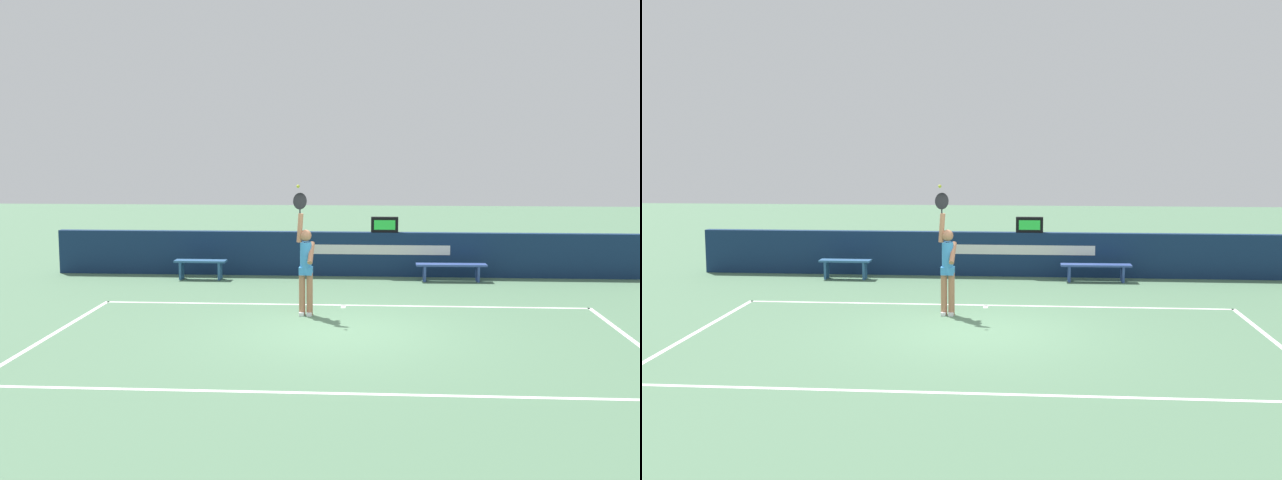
% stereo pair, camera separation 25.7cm
% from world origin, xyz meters
% --- Properties ---
extents(ground_plane, '(60.00, 60.00, 0.00)m').
position_xyz_m(ground_plane, '(0.00, 0.00, 0.00)').
color(ground_plane, '#507656').
extents(court_lines, '(10.64, 6.06, 0.00)m').
position_xyz_m(court_lines, '(0.00, -0.59, 0.00)').
color(court_lines, white).
rests_on(court_lines, ground).
extents(back_wall, '(15.73, 0.26, 1.17)m').
position_xyz_m(back_wall, '(0.00, 6.18, 0.59)').
color(back_wall, '#11284C').
rests_on(back_wall, ground).
extents(speed_display, '(0.71, 0.18, 0.41)m').
position_xyz_m(speed_display, '(0.95, 6.18, 1.38)').
color(speed_display, black).
rests_on(speed_display, back_wall).
extents(tennis_player, '(0.45, 0.47, 2.53)m').
position_xyz_m(tennis_player, '(-0.74, 1.34, 1.05)').
color(tennis_player, '#A76E4F').
rests_on(tennis_player, ground).
extents(tennis_ball, '(0.07, 0.07, 0.07)m').
position_xyz_m(tennis_ball, '(-0.88, 1.23, 2.65)').
color(tennis_ball, '#CED838').
extents(courtside_bench_near, '(1.34, 0.38, 0.50)m').
position_xyz_m(courtside_bench_near, '(-3.82, 5.37, 0.37)').
color(courtside_bench_near, '#2A5686').
rests_on(courtside_bench_near, ground).
extents(courtside_bench_far, '(1.79, 0.40, 0.45)m').
position_xyz_m(courtside_bench_far, '(2.64, 5.49, 0.35)').
color(courtside_bench_far, '#2E478C').
rests_on(courtside_bench_far, ground).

